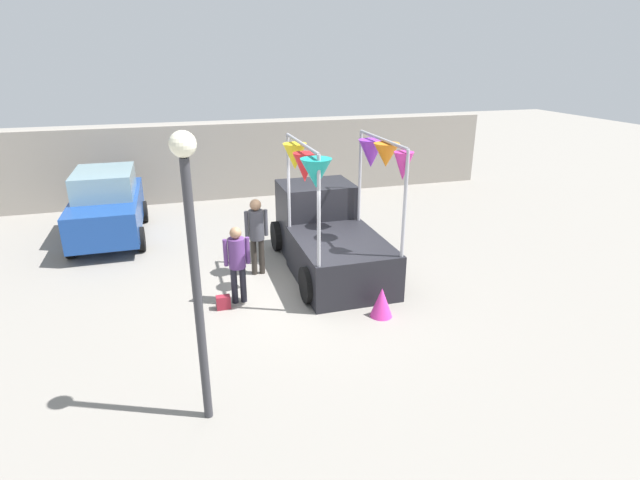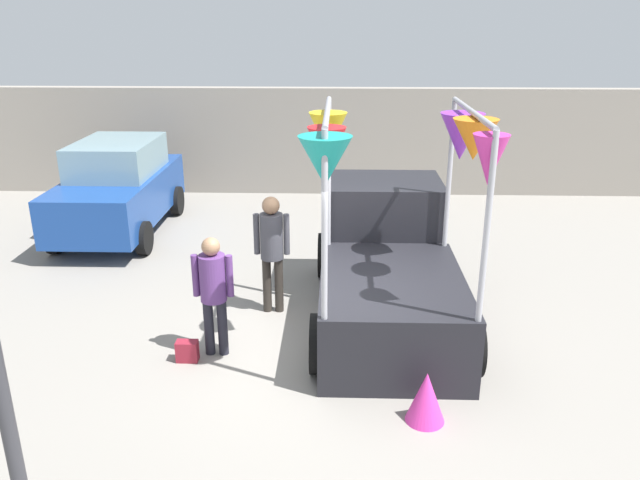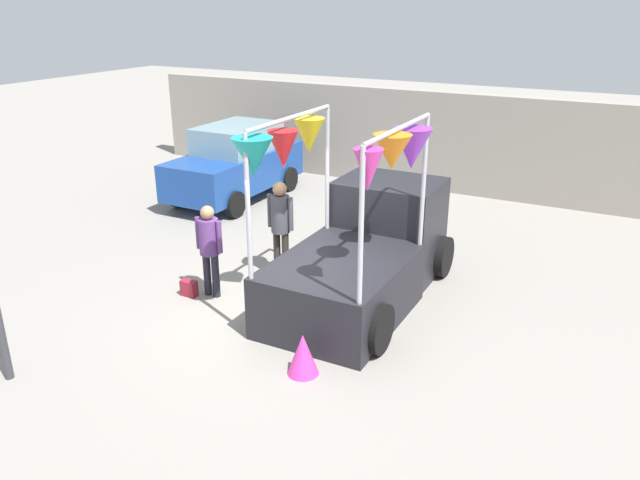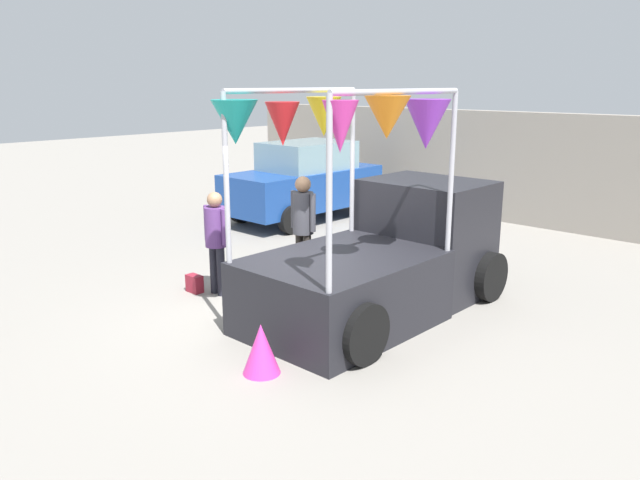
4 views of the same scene
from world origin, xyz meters
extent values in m
plane|color=gray|center=(0.00, 0.00, 0.00)|extent=(60.00, 60.00, 0.00)
cube|color=black|center=(0.84, 0.19, 0.50)|extent=(1.90, 2.60, 1.00)
cube|color=black|center=(0.84, 2.19, 0.90)|extent=(1.80, 1.40, 1.80)
cube|color=#8CB2C6|center=(0.84, 2.19, 1.35)|extent=(1.76, 1.37, 0.60)
cylinder|color=black|center=(-0.11, 2.54, 0.38)|extent=(0.22, 0.76, 0.76)
cylinder|color=black|center=(1.79, 2.54, 0.38)|extent=(0.22, 0.76, 0.76)
cylinder|color=black|center=(-0.11, -0.51, 0.38)|extent=(0.22, 0.76, 0.76)
cylinder|color=black|center=(1.79, -0.51, 0.38)|extent=(0.22, 0.76, 0.76)
cylinder|color=#A5A5AD|center=(-0.03, 1.41, 2.08)|extent=(0.07, 0.07, 2.16)
cylinder|color=#A5A5AD|center=(1.71, 1.41, 2.08)|extent=(0.07, 0.07, 2.16)
cylinder|color=#A5A5AD|center=(-0.03, -1.03, 2.08)|extent=(0.07, 0.07, 2.16)
cylinder|color=#A5A5AD|center=(1.71, -1.03, 2.08)|extent=(0.07, 0.07, 2.16)
cylinder|color=#A5A5AD|center=(-0.03, 0.19, 3.16)|extent=(0.07, 2.44, 0.07)
cylinder|color=#A5A5AD|center=(1.71, 0.19, 3.16)|extent=(0.07, 2.44, 0.07)
cone|color=teal|center=(-0.03, -0.86, 2.78)|extent=(0.70, 0.70, 0.55)
cone|color=#D83399|center=(1.71, -0.86, 2.81)|extent=(0.45, 0.45, 0.55)
cone|color=red|center=(-0.03, -0.05, 2.72)|extent=(0.53, 0.53, 0.58)
cone|color=orange|center=(1.71, -0.05, 2.87)|extent=(0.71, 0.71, 0.49)
cone|color=yellow|center=(-0.03, 0.76, 2.78)|extent=(0.65, 0.65, 0.56)
cone|color=purple|center=(1.71, 0.76, 2.76)|extent=(0.76, 0.76, 0.61)
cube|color=navy|center=(-4.37, 4.72, 0.77)|extent=(1.70, 4.00, 0.90)
cube|color=#72939E|center=(-4.37, 4.87, 1.55)|extent=(1.50, 2.10, 0.66)
cylinder|color=black|center=(-5.22, 5.97, 0.32)|extent=(0.18, 0.64, 0.64)
cylinder|color=black|center=(-3.52, 5.97, 0.32)|extent=(0.18, 0.64, 0.64)
cylinder|color=black|center=(-5.22, 3.47, 0.32)|extent=(0.18, 0.64, 0.64)
cylinder|color=black|center=(-3.52, 3.47, 0.32)|extent=(0.18, 0.64, 0.64)
cylinder|color=black|center=(-1.57, -0.13, 0.39)|extent=(0.13, 0.13, 0.78)
cylinder|color=black|center=(-1.39, -0.13, 0.39)|extent=(0.13, 0.13, 0.78)
cylinder|color=#593372|center=(-1.48, -0.13, 1.09)|extent=(0.34, 0.34, 0.62)
sphere|color=#997051|center=(-1.48, -0.13, 1.52)|extent=(0.23, 0.23, 0.23)
cylinder|color=#593372|center=(-1.70, -0.13, 1.12)|extent=(0.09, 0.09, 0.56)
cylinder|color=#593372|center=(-1.26, -0.13, 1.12)|extent=(0.09, 0.09, 0.56)
cylinder|color=#2D2823|center=(-0.95, 1.16, 0.43)|extent=(0.13, 0.13, 0.86)
cylinder|color=#2D2823|center=(-0.77, 1.16, 0.43)|extent=(0.13, 0.13, 0.86)
cylinder|color=#3F3F47|center=(-0.86, 1.16, 1.20)|extent=(0.34, 0.34, 0.68)
sphere|color=#997051|center=(-0.86, 1.16, 1.67)|extent=(0.26, 0.26, 0.26)
cylinder|color=#3F3F47|center=(-1.08, 1.16, 1.24)|extent=(0.09, 0.09, 0.61)
cylinder|color=#3F3F47|center=(-0.64, 1.16, 1.24)|extent=(0.09, 0.09, 0.61)
cube|color=maroon|center=(-1.83, -0.33, 0.14)|extent=(0.28, 0.16, 0.28)
cube|color=gray|center=(0.00, 7.97, 1.30)|extent=(18.00, 0.36, 2.60)
cone|color=#D83399|center=(1.10, -1.51, 0.30)|extent=(0.49, 0.49, 0.60)
camera|label=1|loc=(-2.51, -9.46, 4.85)|focal=28.00mm
camera|label=2|loc=(0.12, -7.39, 4.25)|focal=35.00mm
camera|label=3|loc=(4.74, -7.92, 4.83)|focal=35.00mm
camera|label=4|loc=(6.11, -5.88, 3.27)|focal=35.00mm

